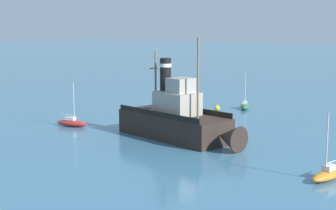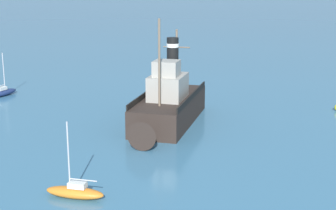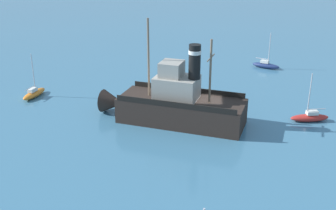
{
  "view_description": "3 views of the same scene",
  "coord_description": "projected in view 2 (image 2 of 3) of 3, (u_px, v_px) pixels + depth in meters",
  "views": [
    {
      "loc": [
        40.68,
        30.47,
        10.83
      ],
      "look_at": [
        0.24,
        2.27,
        3.32
      ],
      "focal_mm": 55.0,
      "sensor_mm": 36.0,
      "label": 1
    },
    {
      "loc": [
        -1.73,
        48.81,
        13.47
      ],
      "look_at": [
        -0.17,
        2.18,
        1.58
      ],
      "focal_mm": 55.0,
      "sensor_mm": 36.0,
      "label": 2
    },
    {
      "loc": [
        -37.53,
        0.09,
        16.78
      ],
      "look_at": [
        -1.58,
        3.73,
        2.27
      ],
      "focal_mm": 45.0,
      "sensor_mm": 36.0,
      "label": 3
    }
  ],
  "objects": [
    {
      "name": "sailboat_red",
      "position": [
        159.0,
        89.0,
        60.16
      ],
      "size": [
        1.81,
        3.94,
        4.9
      ],
      "color": "#B22823",
      "rests_on": "ground"
    },
    {
      "name": "old_tugboat",
      "position": [
        168.0,
        105.0,
        47.13
      ],
      "size": [
        7.02,
        14.79,
        9.9
      ],
      "color": "#2D231E",
      "rests_on": "ground"
    },
    {
      "name": "ground_plane",
      "position": [
        167.0,
        115.0,
        50.65
      ],
      "size": [
        600.0,
        600.0,
        0.0
      ],
      "primitive_type": "plane",
      "color": "teal"
    },
    {
      "name": "sailboat_orange",
      "position": [
        75.0,
        191.0,
        31.8
      ],
      "size": [
        3.95,
        1.89,
        4.9
      ],
      "color": "orange",
      "rests_on": "ground"
    },
    {
      "name": "sailboat_navy",
      "position": [
        3.0,
        92.0,
        58.58
      ],
      "size": [
        2.62,
        3.91,
        4.9
      ],
      "color": "navy",
      "rests_on": "ground"
    }
  ]
}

